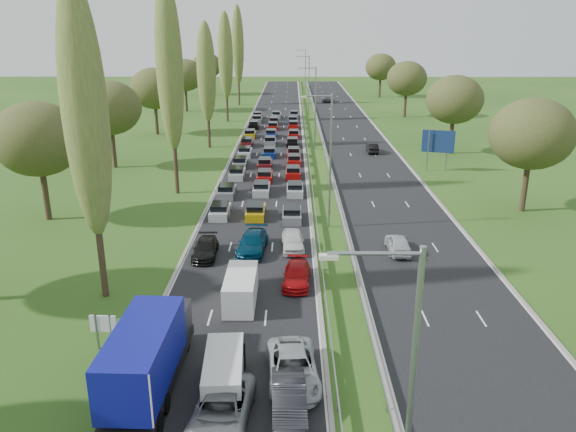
{
  "coord_description": "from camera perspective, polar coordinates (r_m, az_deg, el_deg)",
  "views": [
    {
      "loc": [
        1.17,
        -5.29,
        17.26
      ],
      "look_at": [
        0.77,
        41.67,
        1.5
      ],
      "focal_mm": 35.0,
      "sensor_mm": 36.0,
      "label": 1
    }
  ],
  "objects": [
    {
      "name": "near_car_11",
      "position": [
        39.89,
        0.89,
        -6.0
      ],
      "size": [
        2.16,
        4.7,
        1.33
      ],
      "primitive_type": "imported",
      "rotation": [
        0.0,
        0.0,
        -0.07
      ],
      "color": "#A70A0D",
      "rests_on": "near_carriageway"
    },
    {
      "name": "near_car_6",
      "position": [
        27.08,
        -6.82,
        -19.05
      ],
      "size": [
        3.01,
        5.78,
        1.56
      ],
      "primitive_type": "imported",
      "rotation": [
        0.0,
        0.0,
        -0.08
      ],
      "color": "slate",
      "rests_on": "near_carriageway"
    },
    {
      "name": "info_sign",
      "position": [
        33.62,
        -18.23,
        -10.68
      ],
      "size": [
        1.5,
        0.16,
        2.1
      ],
      "color": "gray",
      "rests_on": "ground"
    },
    {
      "name": "near_carriageway",
      "position": [
        89.53,
        -1.73,
        7.43
      ],
      "size": [
        10.5,
        215.0,
        0.04
      ],
      "primitive_type": "cube",
      "color": "black",
      "rests_on": "ground"
    },
    {
      "name": "blue_lorry",
      "position": [
        29.27,
        -13.96,
        -13.44
      ],
      "size": [
        2.57,
        9.25,
        3.91
      ],
      "rotation": [
        0.0,
        0.0,
        -0.03
      ],
      "color": "black",
      "rests_on": "near_carriageway"
    },
    {
      "name": "far_car_0",
      "position": [
        46.21,
        11.12,
        -2.75
      ],
      "size": [
        1.77,
        4.31,
        1.46
      ],
      "primitive_type": "imported",
      "rotation": [
        0.0,
        0.0,
        3.13
      ],
      "color": "#B5B9BF",
      "rests_on": "far_carriageway"
    },
    {
      "name": "ground",
      "position": [
        87.08,
        2.68,
        7.1
      ],
      "size": [
        260.0,
        260.0,
        0.0
      ],
      "primitive_type": "plane",
      "color": "#264A17",
      "rests_on": "ground"
    },
    {
      "name": "near_car_7",
      "position": [
        45.48,
        -3.62,
        -2.72
      ],
      "size": [
        2.58,
        5.45,
        1.54
      ],
      "primitive_type": "imported",
      "rotation": [
        0.0,
        0.0,
        -0.08
      ],
      "color": "#042C45",
      "rests_on": "near_carriageway"
    },
    {
      "name": "white_van_front",
      "position": [
        29.26,
        -6.48,
        -15.39
      ],
      "size": [
        1.86,
        4.75,
        1.91
      ],
      "rotation": [
        0.0,
        0.0,
        0.06
      ],
      "color": "silver",
      "rests_on": "near_carriageway"
    },
    {
      "name": "poplar_row",
      "position": [
        74.7,
        -9.6,
        14.56
      ],
      "size": [
        2.8,
        127.8,
        22.44
      ],
      "color": "#2D2116",
      "rests_on": "ground"
    },
    {
      "name": "near_car_10",
      "position": [
        29.66,
        0.5,
        -15.19
      ],
      "size": [
        2.97,
        5.71,
        1.54
      ],
      "primitive_type": "imported",
      "rotation": [
        0.0,
        0.0,
        0.08
      ],
      "color": "#A4A8AD",
      "rests_on": "near_carriageway"
    },
    {
      "name": "central_reservation",
      "position": [
        89.43,
        2.63,
        7.76
      ],
      "size": [
        2.36,
        215.0,
        0.32
      ],
      "color": "gray",
      "rests_on": "ground"
    },
    {
      "name": "near_car_9",
      "position": [
        27.59,
        0.1,
        -18.15
      ],
      "size": [
        1.8,
        4.63,
        1.5
      ],
      "primitive_type": "imported",
      "rotation": [
        0.0,
        0.0,
        0.05
      ],
      "color": "black",
      "rests_on": "near_carriageway"
    },
    {
      "name": "far_car_1",
      "position": [
        83.18,
        8.55,
        6.87
      ],
      "size": [
        1.5,
        4.22,
        1.39
      ],
      "primitive_type": "imported",
      "rotation": [
        0.0,
        0.0,
        3.13
      ],
      "color": "black",
      "rests_on": "far_carriageway"
    },
    {
      "name": "woodland_left",
      "position": [
        72.39,
        -18.48,
        10.01
      ],
      "size": [
        8.0,
        166.0,
        11.1
      ],
      "color": "#2D2116",
      "rests_on": "ground"
    },
    {
      "name": "lamp_columns",
      "position": [
        84.11,
        2.8,
        10.84
      ],
      "size": [
        0.18,
        140.18,
        12.0
      ],
      "color": "gray",
      "rests_on": "ground"
    },
    {
      "name": "traffic_queue_fill",
      "position": [
        84.26,
        -1.87,
        7.03
      ],
      "size": [
        9.11,
        68.45,
        0.8
      ],
      "color": "#B2B7BC",
      "rests_on": "ground"
    },
    {
      "name": "far_car_2",
      "position": [
        141.68,
        4.0,
        11.83
      ],
      "size": [
        2.62,
        5.55,
        1.53
      ],
      "primitive_type": "imported",
      "rotation": [
        0.0,
        0.0,
        3.16
      ],
      "color": "gray",
      "rests_on": "far_carriageway"
    },
    {
      "name": "white_van_rear",
      "position": [
        37.39,
        -4.78,
        -7.23
      ],
      "size": [
        1.97,
        5.03,
        2.02
      ],
      "rotation": [
        0.0,
        0.0,
        -0.0
      ],
      "color": "silver",
      "rests_on": "near_carriageway"
    },
    {
      "name": "direction_sign",
      "position": [
        73.23,
        15.01,
        7.15
      ],
      "size": [
        3.88,
        1.19,
        5.2
      ],
      "color": "gray",
      "rests_on": "ground"
    },
    {
      "name": "near_car_3",
      "position": [
        44.97,
        -8.4,
        -3.3
      ],
      "size": [
        1.96,
        4.58,
        1.32
      ],
      "primitive_type": "imported",
      "rotation": [
        0.0,
        0.0,
        0.02
      ],
      "color": "black",
      "rests_on": "near_carriageway"
    },
    {
      "name": "near_car_12",
      "position": [
        45.91,
        0.5,
        -2.51
      ],
      "size": [
        1.97,
        4.45,
        1.49
      ],
      "primitive_type": "imported",
      "rotation": [
        0.0,
        0.0,
        0.05
      ],
      "color": "silver",
      "rests_on": "near_carriageway"
    },
    {
      "name": "woodland_right",
      "position": [
        76.1,
        18.25,
        10.41
      ],
      "size": [
        8.0,
        153.0,
        11.1
      ],
      "color": "#2D2116",
      "rests_on": "ground"
    },
    {
      "name": "far_carriageway",
      "position": [
        90.04,
        6.96,
        7.36
      ],
      "size": [
        10.5,
        215.0,
        0.04
      ],
      "primitive_type": "cube",
      "color": "black",
      "rests_on": "ground"
    }
  ]
}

